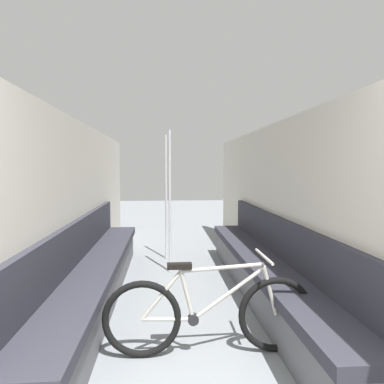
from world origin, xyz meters
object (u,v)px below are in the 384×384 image
Objects in this scene: grab_pole_far at (166,199)px; bench_seat_row_right at (265,272)px; grab_pole_near at (170,204)px; bench_seat_row_left at (94,277)px; bicycle at (210,314)px.

bench_seat_row_right is at bearing -58.81° from grab_pole_far.
grab_pole_far is at bearing 93.89° from grab_pole_near.
bench_seat_row_right is (1.96, 0.00, 0.00)m from bench_seat_row_left.
bicycle is at bearing -125.44° from bench_seat_row_right.
grab_pole_near reaches higher than bench_seat_row_left.
bicycle is at bearing -82.90° from grab_pole_near.
bench_seat_row_right is 2.31m from grab_pole_far.
grab_pole_near is (0.87, 1.14, 0.70)m from bench_seat_row_left.
bench_seat_row_left reaches higher than bicycle.
grab_pole_near reaches higher than bicycle.
bicycle is 3.11m from grab_pole_far.
grab_pole_far is (0.82, 1.89, 0.70)m from bench_seat_row_left.
bench_seat_row_right is at bearing -46.33° from grab_pole_near.
grab_pole_far is at bearing 66.44° from bench_seat_row_left.
grab_pole_near is (-0.28, 2.28, 0.67)m from bicycle.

